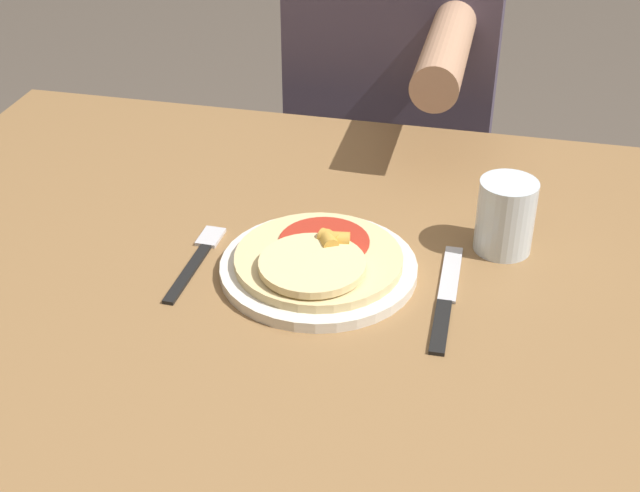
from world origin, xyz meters
name	(u,v)px	position (x,y,z in m)	size (l,w,h in m)	color
dining_table	(322,330)	(0.00, 0.00, 0.66)	(1.27, 0.87, 0.76)	olive
plate	(320,268)	(0.00, -0.02, 0.77)	(0.25, 0.25, 0.01)	silver
pizza	(319,259)	(0.00, -0.03, 0.79)	(0.21, 0.21, 0.04)	#E0C689
fork	(197,258)	(-0.16, -0.03, 0.76)	(0.03, 0.18, 0.00)	black
knife	(446,299)	(0.16, -0.04, 0.76)	(0.02, 0.22, 0.00)	black
drinking_glass	(506,216)	(0.22, 0.09, 0.81)	(0.07, 0.07, 0.10)	silver
person_diner	(394,95)	(-0.01, 0.65, 0.72)	(0.38, 0.52, 1.24)	#2D2D38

